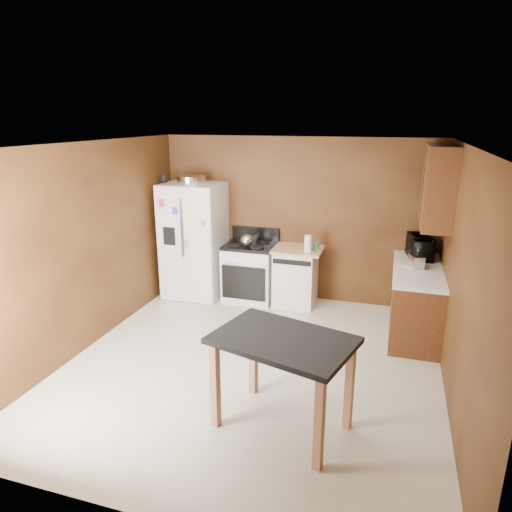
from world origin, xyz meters
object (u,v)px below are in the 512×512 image
at_px(pen_cup, 164,178).
at_px(kettle, 247,240).
at_px(island, 283,352).
at_px(paper_towel, 308,244).
at_px(roasting_pan, 192,179).
at_px(microwave, 420,248).
at_px(green_canister, 316,246).
at_px(gas_range, 250,271).
at_px(toaster, 416,262).
at_px(dishwasher, 296,276).
at_px(refrigerator, 194,241).

height_order(pen_cup, kettle, pen_cup).
bearing_deg(island, kettle, 114.24).
distance_m(pen_cup, paper_towel, 2.43).
bearing_deg(roasting_pan, kettle, -8.44).
distance_m(kettle, microwave, 2.47).
bearing_deg(roasting_pan, pen_cup, -166.30).
height_order(green_canister, gas_range, gas_range).
bearing_deg(microwave, gas_range, 78.67).
bearing_deg(paper_towel, roasting_pan, 176.07).
bearing_deg(gas_range, toaster, -11.01).
height_order(dishwasher, island, island).
bearing_deg(roasting_pan, toaster, -7.93).
distance_m(green_canister, island, 2.94).
xyz_separation_m(roasting_pan, paper_towel, (1.86, -0.13, -0.84)).
relative_size(pen_cup, island, 0.09).
relative_size(kettle, gas_range, 0.17).
relative_size(roasting_pan, microwave, 0.86).
relative_size(toaster, refrigerator, 0.13).
xyz_separation_m(toaster, microwave, (0.06, 0.48, 0.06)).
height_order(pen_cup, green_canister, pen_cup).
bearing_deg(island, green_canister, 94.35).
distance_m(roasting_pan, gas_range, 1.68).
bearing_deg(kettle, roasting_pan, 171.56).
xyz_separation_m(roasting_pan, refrigerator, (0.03, -0.06, -0.95)).
relative_size(paper_towel, island, 0.18).
relative_size(roasting_pan, dishwasher, 0.50).
relative_size(pen_cup, kettle, 0.70).
relative_size(paper_towel, microwave, 0.48).
bearing_deg(refrigerator, kettle, -5.02).
bearing_deg(dishwasher, toaster, -16.30).
height_order(roasting_pan, island, roasting_pan).
height_order(roasting_pan, gas_range, roasting_pan).
bearing_deg(dishwasher, roasting_pan, -179.09).
xyz_separation_m(kettle, paper_towel, (0.93, 0.01, 0.02)).
distance_m(toaster, gas_range, 2.50).
relative_size(paper_towel, green_canister, 2.29).
relative_size(paper_towel, toaster, 1.06).
xyz_separation_m(pen_cup, toaster, (3.76, -0.36, -0.88)).
bearing_deg(pen_cup, green_canister, 3.43).
bearing_deg(microwave, paper_towel, 83.61).
bearing_deg(dishwasher, gas_range, -178.06).
xyz_separation_m(green_canister, toaster, (1.39, -0.50, 0.04)).
relative_size(kettle, dishwasher, 0.21).
bearing_deg(roasting_pan, paper_towel, -3.93).
height_order(roasting_pan, paper_towel, roasting_pan).
bearing_deg(paper_towel, refrigerator, 177.85).
bearing_deg(island, refrigerator, 127.13).
bearing_deg(microwave, roasting_pan, 78.64).
bearing_deg(dishwasher, kettle, -167.27).
bearing_deg(microwave, island, 145.48).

